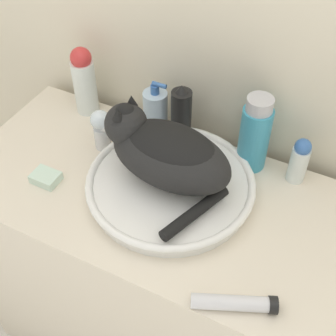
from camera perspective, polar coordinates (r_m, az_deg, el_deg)
wall_back at (r=1.15m, az=9.34°, el=19.46°), size 8.00×0.05×2.40m
vanity_counter at (r=1.49m, az=1.50°, el=-14.41°), size 1.20×0.50×0.81m
sink_basin at (r=1.17m, az=0.30°, el=-2.03°), size 0.42×0.42×0.05m
cat at (r=1.10m, az=-0.32°, el=2.09°), size 0.33×0.27×0.19m
faucet at (r=1.27m, az=-7.93°, el=4.85°), size 0.12×0.06×0.13m
mouthwash_bottle at (r=1.21m, az=10.52°, el=4.05°), size 0.08×0.08×0.22m
hairspray_can_black at (r=1.27m, az=1.61°, el=6.33°), size 0.06×0.06×0.19m
deodorant_stick at (r=1.22m, az=15.71°, el=0.91°), size 0.05×0.05×0.13m
soap_pump_bottle at (r=1.31m, az=-1.54°, el=6.76°), size 0.07×0.07×0.17m
lotion_bottle_white at (r=1.39m, az=-10.18°, el=10.43°), size 0.07×0.07×0.21m
cream_tube at (r=1.00m, az=8.19°, el=-15.98°), size 0.17×0.10×0.04m
soap_bar at (r=1.24m, az=-14.68°, el=-1.14°), size 0.07×0.05×0.02m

